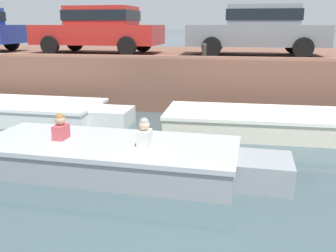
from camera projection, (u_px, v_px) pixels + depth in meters
The scene contains 9 objects.
ground_plane at pixel (215, 175), 6.55m from camera, with size 400.00×400.00×0.00m, color #3D5156.
far_quay_wall at pixel (227, 75), 13.53m from camera, with size 60.00×6.00×1.59m, color brown.
far_wall_coping at pixel (226, 58), 10.57m from camera, with size 60.00×0.24×0.08m, color #925F4C.
boat_moored_west_white at pixel (22, 111), 10.26m from camera, with size 5.80×2.05×0.52m.
boat_moored_central_cream at pixel (277, 123), 8.92m from camera, with size 5.79×1.90×0.54m.
motorboat_passing at pixel (120, 157), 6.65m from camera, with size 5.61×2.04×1.02m.
car_left_inner_red at pixel (100, 28), 12.65m from camera, with size 4.34×2.13×1.54m.
car_centre_grey at pixel (258, 28), 11.77m from camera, with size 4.27×2.00×1.54m.
mooring_bollard_mid at pixel (204, 50), 10.75m from camera, with size 0.15×0.15×0.45m.
Camera 1 is at (0.25, -1.59, 2.55)m, focal length 40.00 mm.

